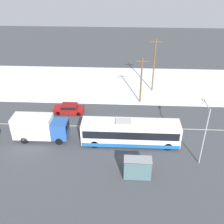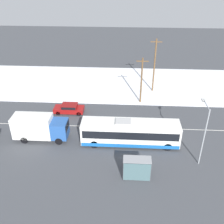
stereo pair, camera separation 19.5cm
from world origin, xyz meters
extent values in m
plane|color=#424449|center=(0.00, 0.00, 0.00)|extent=(120.00, 120.00, 0.00)
cube|color=white|center=(0.00, 14.10, 0.06)|extent=(80.00, 15.49, 0.12)
cube|color=silver|center=(0.00, 0.00, 0.00)|extent=(60.00, 0.12, 0.00)
cube|color=white|center=(0.57, -3.41, 1.60)|extent=(11.62, 2.55, 2.65)
cube|color=black|center=(0.57, -3.41, 1.92)|extent=(11.16, 2.57, 1.01)
cube|color=blue|center=(0.57, -3.41, 0.51)|extent=(11.50, 2.57, 0.48)
cube|color=#B2B2B2|center=(-0.30, -3.41, 3.04)|extent=(1.80, 1.40, 0.24)
cylinder|color=black|center=(4.98, -4.54, 0.50)|extent=(1.00, 0.28, 1.00)
cylinder|color=black|center=(4.98, -2.27, 0.50)|extent=(1.00, 0.28, 1.00)
cylinder|color=black|center=(-3.64, -4.54, 0.50)|extent=(1.00, 0.28, 1.00)
cylinder|color=black|center=(-3.64, -2.27, 0.50)|extent=(1.00, 0.28, 1.00)
cube|color=silver|center=(-11.29, -3.13, 1.86)|extent=(4.70, 2.30, 2.73)
cube|color=#2856A3|center=(-7.99, -3.13, 1.56)|extent=(1.90, 2.18, 2.13)
cube|color=black|center=(-7.06, -3.13, 1.98)|extent=(0.06, 1.95, 0.94)
cylinder|color=black|center=(-7.99, -4.15, 0.45)|extent=(0.90, 0.26, 0.90)
cylinder|color=black|center=(-7.99, -2.11, 0.45)|extent=(0.90, 0.26, 0.90)
cylinder|color=black|center=(-12.23, -4.15, 0.45)|extent=(0.90, 0.26, 0.90)
cylinder|color=black|center=(-12.23, -2.11, 0.45)|extent=(0.90, 0.26, 0.90)
cube|color=maroon|center=(-8.28, 3.44, 0.55)|extent=(4.30, 1.80, 0.66)
cube|color=maroon|center=(-8.17, 3.44, 1.12)|extent=(2.24, 1.66, 0.47)
cube|color=black|center=(-8.17, 3.44, 1.13)|extent=(2.06, 1.69, 0.38)
cylinder|color=black|center=(-9.73, 2.65, 0.32)|extent=(0.64, 0.22, 0.64)
cylinder|color=black|center=(-9.73, 4.23, 0.32)|extent=(0.64, 0.22, 0.64)
cylinder|color=black|center=(-6.73, 2.65, 0.32)|extent=(0.64, 0.22, 0.64)
cylinder|color=black|center=(-6.73, 4.23, 0.32)|extent=(0.64, 0.22, 0.64)
cylinder|color=#23232D|center=(0.50, -7.84, 0.37)|extent=(0.11, 0.11, 0.74)
cylinder|color=#23232D|center=(0.72, -7.84, 0.37)|extent=(0.11, 0.11, 0.74)
cube|color=#19478C|center=(0.61, -7.84, 1.04)|extent=(0.38, 0.21, 0.61)
sphere|color=tan|center=(0.61, -7.84, 1.47)|extent=(0.26, 0.26, 0.26)
cylinder|color=#19478C|center=(0.37, -7.84, 1.01)|extent=(0.10, 0.10, 0.58)
cylinder|color=#19478C|center=(0.85, -7.84, 1.01)|extent=(0.10, 0.10, 0.58)
cube|color=gray|center=(1.24, -9.18, 2.37)|extent=(2.79, 1.20, 0.06)
cube|color=slate|center=(1.24, -9.76, 1.20)|extent=(2.68, 0.04, 2.16)
cylinder|color=#474C51|center=(-0.12, -8.62, 1.17)|extent=(0.08, 0.08, 2.34)
cylinder|color=#474C51|center=(2.59, -8.62, 1.17)|extent=(0.08, 0.08, 2.34)
cylinder|color=#474C51|center=(-0.12, -9.74, 1.17)|extent=(0.08, 0.08, 2.34)
cylinder|color=#474C51|center=(2.59, -9.74, 1.17)|extent=(0.08, 0.08, 2.34)
cylinder|color=#9EA3A8|center=(8.12, -6.66, 3.41)|extent=(0.14, 0.14, 6.82)
cylinder|color=#9EA3A8|center=(8.12, -5.46, 6.67)|extent=(0.10, 2.39, 0.10)
cube|color=silver|center=(8.12, -4.27, 6.60)|extent=(0.36, 0.60, 0.16)
cylinder|color=brown|center=(2.20, 7.24, 3.62)|extent=(0.24, 0.24, 7.24)
cube|color=brown|center=(2.20, 7.24, 6.74)|extent=(1.80, 0.12, 0.12)
cylinder|color=brown|center=(4.41, 11.46, 4.46)|extent=(0.24, 0.24, 8.92)
cube|color=brown|center=(4.41, 11.46, 8.42)|extent=(1.80, 0.12, 0.12)
camera|label=1|loc=(-0.29, -29.23, 19.41)|focal=42.00mm
camera|label=2|loc=(-0.10, -29.22, 19.41)|focal=42.00mm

